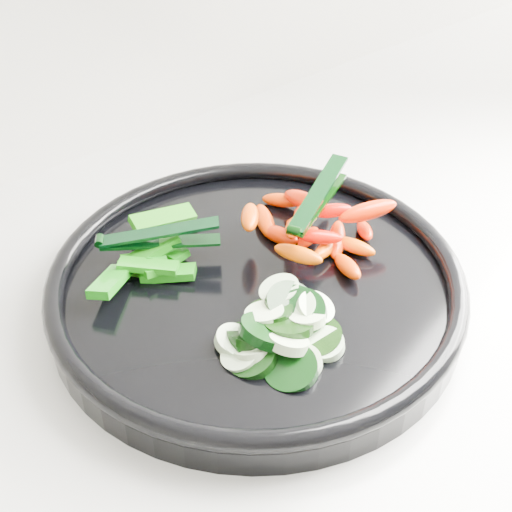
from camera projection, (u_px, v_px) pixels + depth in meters
veggie_tray at (256, 286)px, 0.64m from camera, size 0.41×0.41×0.04m
cucumber_pile at (279, 331)px, 0.58m from camera, size 0.12×0.12×0.04m
carrot_pile at (311, 225)px, 0.68m from camera, size 0.14×0.16×0.05m
pepper_pile at (150, 255)px, 0.66m from camera, size 0.15×0.10×0.04m
tong_carrot at (317, 199)px, 0.66m from camera, size 0.11×0.06×0.02m
tong_pepper at (156, 237)px, 0.65m from camera, size 0.10×0.08×0.02m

